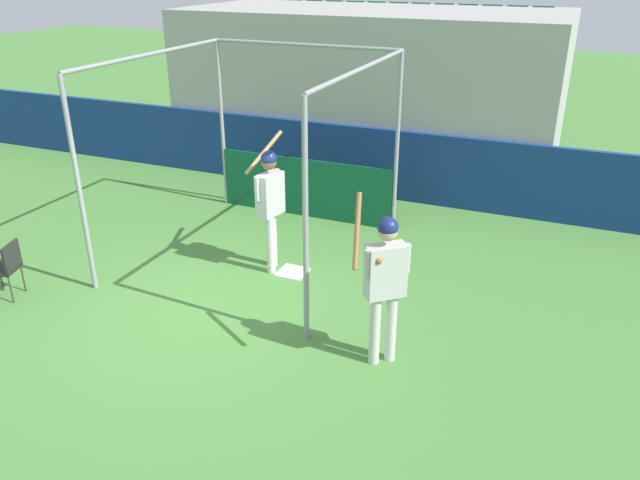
{
  "coord_description": "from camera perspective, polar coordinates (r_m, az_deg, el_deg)",
  "views": [
    {
      "loc": [
        4.47,
        -6.12,
        4.49
      ],
      "look_at": [
        1.53,
        0.8,
        1.05
      ],
      "focal_mm": 35.0,
      "sensor_mm": 36.0,
      "label": 1
    }
  ],
  "objects": [
    {
      "name": "ground_plane",
      "position": [
        8.81,
        -11.36,
        -6.63
      ],
      "size": [
        60.0,
        60.0,
        0.0
      ],
      "primitive_type": "plane",
      "color": "#477F38"
    },
    {
      "name": "outfield_wall",
      "position": [
        12.91,
        1.7,
        7.49
      ],
      "size": [
        24.0,
        0.12,
        1.41
      ],
      "color": "navy",
      "rests_on": "ground"
    },
    {
      "name": "bleacher_section",
      "position": [
        14.54,
        4.81,
        13.57
      ],
      "size": [
        8.15,
        4.0,
        3.49
      ],
      "color": "#9E9E99",
      "rests_on": "ground"
    },
    {
      "name": "batting_cage",
      "position": [
        10.7,
        -3.17,
        7.48
      ],
      "size": [
        3.51,
        3.86,
        3.15
      ],
      "color": "gray",
      "rests_on": "ground"
    },
    {
      "name": "home_plate",
      "position": [
        9.72,
        -2.51,
        -2.93
      ],
      "size": [
        0.44,
        0.44,
        0.02
      ],
      "color": "white",
      "rests_on": "ground"
    },
    {
      "name": "player_batter",
      "position": [
        9.39,
        -4.59,
        3.85
      ],
      "size": [
        0.57,
        0.95,
        2.05
      ],
      "rotation": [
        0.0,
        0.0,
        1.38
      ],
      "color": "silver",
      "rests_on": "ground"
    },
    {
      "name": "player_waiting",
      "position": [
        7.16,
        5.94,
        -3.31
      ],
      "size": [
        0.64,
        0.74,
        2.14
      ],
      "rotation": [
        0.0,
        0.0,
        -2.42
      ],
      "color": "silver",
      "rests_on": "ground"
    },
    {
      "name": "folding_chair",
      "position": [
        9.86,
        -26.71,
        -2.02
      ],
      "size": [
        0.51,
        0.51,
        0.84
      ],
      "rotation": [
        0.0,
        0.0,
        1.89
      ],
      "color": "black",
      "rests_on": "ground"
    }
  ]
}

